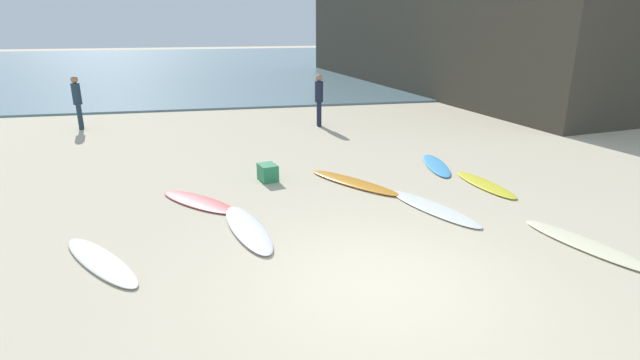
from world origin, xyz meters
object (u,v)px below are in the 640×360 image
object	(u,v)px
beachgoer_near	(77,100)
beachgoer_mid	(319,97)
surfboard_4	(433,208)
surfboard_6	(101,261)
beach_cooler	(268,172)
surfboard_1	(248,229)
surfboard_3	(436,165)
surfboard_5	(485,184)
surfboard_0	(199,202)
surfboard_7	(354,182)
surfboard_2	(587,245)

from	to	relation	value
beachgoer_near	beachgoer_mid	distance (m)	8.08
beachgoer_near	beachgoer_mid	xyz separation A→B (m)	(8.00, -1.15, 0.00)
surfboard_4	surfboard_6	xyz separation A→B (m)	(-5.98, -1.04, 0.00)
surfboard_4	surfboard_6	bearing A→B (deg)	-11.15
beach_cooler	surfboard_1	bearing A→B (deg)	-103.24
surfboard_3	surfboard_4	world-z (taller)	surfboard_3
surfboard_5	surfboard_4	bearing A→B (deg)	-154.85
surfboard_0	surfboard_1	world-z (taller)	surfboard_1
surfboard_5	surfboard_7	world-z (taller)	surfboard_7
beachgoer_near	surfboard_7	bearing A→B (deg)	37.84
surfboard_0	surfboard_1	distance (m)	1.82
surfboard_2	surfboard_3	bearing A→B (deg)	78.22
surfboard_2	surfboard_0	bearing A→B (deg)	134.36
surfboard_5	surfboard_7	xyz separation A→B (m)	(-2.87, 0.72, 0.01)
surfboard_0	surfboard_4	distance (m)	4.74
surfboard_3	surfboard_5	distance (m)	1.68
surfboard_0	surfboard_5	xyz separation A→B (m)	(6.30, -0.20, 0.00)
surfboard_1	beach_cooler	bearing A→B (deg)	64.63
surfboard_7	beachgoer_near	xyz separation A→B (m)	(-7.51, 7.46, 0.95)
surfboard_0	surfboard_3	size ratio (longest dim) A/B	1.03
beachgoer_mid	surfboard_0	bearing A→B (deg)	153.55
surfboard_4	beachgoer_near	world-z (taller)	beachgoer_near
surfboard_4	beachgoer_mid	distance (m)	8.22
surfboard_1	surfboard_3	size ratio (longest dim) A/B	1.13
surfboard_2	surfboard_4	size ratio (longest dim) A/B	0.99
surfboard_1	surfboard_5	bearing A→B (deg)	2.31
surfboard_3	beachgoer_mid	size ratio (longest dim) A/B	1.14
surfboard_1	beachgoer_mid	size ratio (longest dim) A/B	1.30
surfboard_1	beachgoer_near	world-z (taller)	beachgoer_near
surfboard_3	surfboard_1	bearing A→B (deg)	42.15
surfboard_2	surfboard_1	bearing A→B (deg)	144.19
surfboard_2	surfboard_4	world-z (taller)	surfboard_2
surfboard_2	surfboard_3	world-z (taller)	same
surfboard_0	surfboard_7	world-z (taller)	surfboard_7
surfboard_4	beachgoer_mid	bearing A→B (deg)	-106.54
surfboard_6	surfboard_3	bearing A→B (deg)	-6.73
surfboard_3	beachgoer_near	xyz separation A→B (m)	(-9.94, 6.55, 0.96)
surfboard_0	surfboard_3	distance (m)	6.04
surfboard_2	surfboard_3	size ratio (longest dim) A/B	1.16
surfboard_7	beachgoer_near	bearing A→B (deg)	101.36
surfboard_6	surfboard_1	bearing A→B (deg)	-15.90
surfboard_2	surfboard_3	distance (m)	4.83
surfboard_3	beachgoer_near	bearing A→B (deg)	-22.50
surfboard_5	surfboard_6	xyz separation A→B (m)	(-7.72, -2.15, -0.00)
surfboard_0	beachgoer_near	distance (m)	9.02
surfboard_1	surfboard_2	distance (m)	5.75
surfboard_3	beachgoer_near	size ratio (longest dim) A/B	1.15
surfboard_3	surfboard_7	distance (m)	2.60
surfboard_2	surfboard_6	distance (m)	7.84
surfboard_4	surfboard_7	bearing A→B (deg)	-79.39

